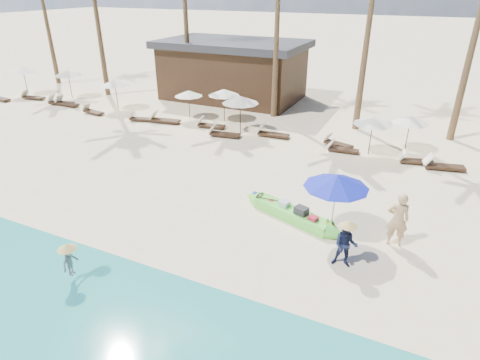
% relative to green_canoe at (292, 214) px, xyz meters
% --- Properties ---
extents(ground, '(240.00, 240.00, 0.00)m').
position_rel_green_canoe_xyz_m(ground, '(-2.00, -2.16, -0.22)').
color(ground, beige).
rests_on(ground, ground).
extents(wet_sand_strip, '(240.00, 4.50, 0.01)m').
position_rel_green_canoe_xyz_m(wet_sand_strip, '(-2.00, -7.16, -0.22)').
color(wet_sand_strip, tan).
rests_on(wet_sand_strip, ground).
extents(green_canoe, '(5.08, 1.97, 0.67)m').
position_rel_green_canoe_xyz_m(green_canoe, '(0.00, 0.00, 0.00)').
color(green_canoe, '#5EDD43').
rests_on(green_canoe, ground).
extents(tourist, '(0.81, 0.62, 1.98)m').
position_rel_green_canoe_xyz_m(tourist, '(3.68, -0.08, 0.77)').
color(tourist, tan).
rests_on(tourist, ground).
extents(vendor_green, '(0.81, 0.67, 1.53)m').
position_rel_green_canoe_xyz_m(vendor_green, '(2.38, -1.98, 0.54)').
color(vendor_green, '#151C3B').
rests_on(vendor_green, ground).
extents(vendor_yellow, '(0.46, 0.68, 0.98)m').
position_rel_green_canoe_xyz_m(vendor_yellow, '(-4.85, -6.12, 0.44)').
color(vendor_yellow, gray).
rests_on(vendor_yellow, ground).
extents(blue_umbrella, '(2.20, 2.20, 2.37)m').
position_rel_green_canoe_xyz_m(blue_umbrella, '(1.61, -0.46, 1.92)').
color(blue_umbrella, '#99999E').
rests_on(blue_umbrella, ground).
extents(resort_parasol_0, '(2.13, 2.13, 2.19)m').
position_rel_green_canoe_xyz_m(resort_parasol_0, '(-25.52, 9.21, 1.75)').
color(resort_parasol_0, '#352116').
rests_on(resort_parasol_0, ground).
extents(lounger_0_left, '(1.88, 0.77, 0.62)m').
position_rel_green_canoe_xyz_m(lounger_0_left, '(-25.81, 6.94, -0.02)').
color(lounger_0_left, '#352116').
rests_on(lounger_0_left, ground).
extents(lounger_0_right, '(1.90, 0.84, 0.62)m').
position_rel_green_canoe_xyz_m(lounger_0_right, '(-23.84, 8.23, -0.02)').
color(lounger_0_right, '#352116').
rests_on(lounger_0_right, ground).
extents(resort_parasol_1, '(2.08, 2.08, 2.14)m').
position_rel_green_canoe_xyz_m(resort_parasol_1, '(-21.45, 9.92, 1.71)').
color(resort_parasol_1, '#352116').
rests_on(resort_parasol_1, ground).
extents(lounger_1_left, '(2.00, 1.02, 0.65)m').
position_rel_green_canoe_xyz_m(lounger_1_left, '(-20.65, 7.98, -0.01)').
color(lounger_1_left, '#352116').
rests_on(lounger_1_left, ground).
extents(lounger_1_right, '(1.91, 0.62, 0.64)m').
position_rel_green_canoe_xyz_m(lounger_1_right, '(-20.02, 7.98, -0.01)').
color(lounger_1_right, '#352116').
rests_on(lounger_1_right, ground).
extents(resort_parasol_2, '(2.03, 2.03, 2.09)m').
position_rel_green_canoe_xyz_m(resort_parasol_2, '(-16.01, 8.95, 1.66)').
color(resort_parasol_2, '#352116').
rests_on(resort_parasol_2, ground).
extents(lounger_2_left, '(1.79, 0.79, 0.59)m').
position_rel_green_canoe_xyz_m(lounger_2_left, '(-16.84, 7.29, -0.03)').
color(lounger_2_left, '#352116').
rests_on(lounger_2_left, ground).
extents(resort_parasol_3, '(1.82, 1.82, 1.88)m').
position_rel_green_canoe_xyz_m(resort_parasol_3, '(-10.18, 9.20, 1.47)').
color(resort_parasol_3, '#352116').
rests_on(resort_parasol_3, ground).
extents(lounger_3_left, '(1.79, 0.99, 0.58)m').
position_rel_green_canoe_xyz_m(lounger_3_left, '(-12.82, 7.39, -0.03)').
color(lounger_3_left, '#352116').
rests_on(lounger_3_left, ground).
extents(lounger_3_right, '(2.03, 0.91, 0.66)m').
position_rel_green_canoe_xyz_m(lounger_3_right, '(-11.23, 7.71, -0.00)').
color(lounger_3_right, '#352116').
rests_on(lounger_3_right, ground).
extents(resort_parasol_4, '(2.02, 2.02, 2.08)m').
position_rel_green_canoe_xyz_m(resort_parasol_4, '(-7.90, 9.78, 1.65)').
color(resort_parasol_4, '#352116').
rests_on(resort_parasol_4, ground).
extents(lounger_4_left, '(1.83, 0.77, 0.60)m').
position_rel_green_canoe_xyz_m(lounger_4_left, '(-8.07, 8.09, -0.02)').
color(lounger_4_left, '#352116').
rests_on(lounger_4_left, ground).
extents(lounger_4_right, '(1.93, 0.85, 0.63)m').
position_rel_green_canoe_xyz_m(lounger_4_right, '(-6.59, 7.02, -0.01)').
color(lounger_4_right, '#352116').
rests_on(lounger_4_right, ground).
extents(resort_parasol_5, '(2.17, 2.17, 2.24)m').
position_rel_green_canoe_xyz_m(resort_parasol_5, '(-5.95, 8.07, 1.79)').
color(resort_parasol_5, '#352116').
rests_on(resort_parasol_5, ground).
extents(lounger_5_left, '(1.93, 0.73, 0.64)m').
position_rel_green_canoe_xyz_m(lounger_5_left, '(-4.02, 8.20, -0.01)').
color(lounger_5_left, '#352116').
rests_on(lounger_5_left, ground).
extents(resort_parasol_6, '(1.98, 1.98, 2.04)m').
position_rel_green_canoe_xyz_m(resort_parasol_6, '(1.57, 7.87, 1.61)').
color(resort_parasol_6, '#352116').
rests_on(resort_parasol_6, ground).
extents(lounger_6_left, '(1.70, 0.65, 0.56)m').
position_rel_green_canoe_xyz_m(lounger_6_left, '(0.20, 7.58, -0.04)').
color(lounger_6_left, '#352116').
rests_on(lounger_6_left, ground).
extents(lounger_6_right, '(1.75, 0.97, 0.57)m').
position_rel_green_canoe_xyz_m(lounger_6_right, '(-0.22, 8.34, -0.03)').
color(lounger_6_right, '#352116').
rests_on(lounger_6_right, ground).
extents(resort_parasol_7, '(1.88, 1.88, 1.93)m').
position_rel_green_canoe_xyz_m(resort_parasol_7, '(3.26, 9.16, 1.52)').
color(resort_parasol_7, '#352116').
rests_on(resort_parasol_7, ground).
extents(lounger_7_left, '(1.75, 0.89, 0.57)m').
position_rel_green_canoe_xyz_m(lounger_7_left, '(3.81, 7.59, -0.03)').
color(lounger_7_left, '#352116').
rests_on(lounger_7_left, ground).
extents(lounger_7_right, '(1.98, 0.98, 0.65)m').
position_rel_green_canoe_xyz_m(lounger_7_right, '(5.06, 7.41, -0.01)').
color(lounger_7_right, '#352116').
rests_on(lounger_7_right, ground).
extents(pavilion_west, '(10.80, 6.60, 4.30)m').
position_rel_green_canoe_xyz_m(pavilion_west, '(-10.00, 15.34, 1.97)').
color(pavilion_west, '#352116').
rests_on(pavilion_west, ground).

